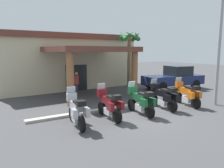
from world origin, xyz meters
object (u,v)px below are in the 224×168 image
(pedestrian, at_px, (77,82))
(pickup_truck_navy, at_px, (174,78))
(motel_building, at_px, (63,60))
(motorcycle_maroon, at_px, (109,105))
(motorcycle_black, at_px, (163,97))
(roadside_sign, at_px, (221,17))
(motorcycle_orange, at_px, (187,94))
(motorcycle_green, at_px, (141,101))
(palm_tree_near_portico, at_px, (129,44))
(motorcycle_silver, at_px, (76,111))

(pedestrian, bearing_deg, pickup_truck_navy, 9.94)
(motel_building, bearing_deg, motorcycle_maroon, -99.98)
(motorcycle_black, relative_size, pedestrian, 1.29)
(motorcycle_maroon, bearing_deg, motel_building, -5.14)
(pickup_truck_navy, distance_m, roadside_sign, 7.09)
(motorcycle_orange, xyz_separation_m, roadside_sign, (1.64, -0.74, 4.44))
(motorcycle_maroon, relative_size, motorcycle_orange, 1.01)
(motorcycle_green, distance_m, roadside_sign, 6.83)
(motorcycle_maroon, relative_size, pedestrian, 1.29)
(motel_building, relative_size, roadside_sign, 1.60)
(motel_building, height_order, motorcycle_orange, motel_building)
(pickup_truck_navy, relative_size, roadside_sign, 0.69)
(motorcycle_green, relative_size, palm_tree_near_portico, 0.45)
(motel_building, height_order, palm_tree_near_portico, palm_tree_near_portico)
(roadside_sign, bearing_deg, motorcycle_silver, 174.90)
(motorcycle_orange, distance_m, roadside_sign, 4.80)
(motorcycle_black, bearing_deg, motorcycle_silver, 95.69)
(palm_tree_near_portico, bearing_deg, pedestrian, -175.90)
(motorcycle_green, xyz_separation_m, motorcycle_black, (1.74, 0.19, 0.00))
(motorcycle_black, relative_size, pickup_truck_navy, 0.41)
(motorcycle_green, relative_size, pickup_truck_navy, 0.41)
(motorcycle_silver, height_order, palm_tree_near_portico, palm_tree_near_portico)
(roadside_sign, bearing_deg, motorcycle_green, 171.61)
(motorcycle_black, relative_size, palm_tree_near_portico, 0.45)
(motorcycle_black, bearing_deg, roadside_sign, -101.79)
(pedestrian, distance_m, roadside_sign, 10.10)
(motel_building, height_order, motorcycle_maroon, motel_building)
(palm_tree_near_portico, height_order, roadside_sign, roadside_sign)
(motorcycle_maroon, distance_m, motorcycle_black, 3.49)
(motorcycle_green, bearing_deg, motorcycle_maroon, 86.83)
(motorcycle_silver, distance_m, roadside_sign, 9.73)
(motel_building, xyz_separation_m, motorcycle_green, (0.32, -10.80, -1.65))
(pickup_truck_navy, bearing_deg, roadside_sign, -103.78)
(motorcycle_silver, xyz_separation_m, motorcycle_orange, (6.98, -0.03, 0.00))
(motorcycle_orange, relative_size, palm_tree_near_portico, 0.44)
(motorcycle_silver, relative_size, motorcycle_black, 1.00)
(motorcycle_black, bearing_deg, motel_building, 14.80)
(motorcycle_orange, relative_size, pedestrian, 1.28)
(palm_tree_near_portico, bearing_deg, roadside_sign, -80.77)
(motorcycle_silver, relative_size, roadside_sign, 0.28)
(motorcycle_green, distance_m, motorcycle_orange, 3.49)
(motel_building, bearing_deg, pedestrian, -99.89)
(motorcycle_green, height_order, palm_tree_near_portico, palm_tree_near_portico)
(motorcycle_green, bearing_deg, roadside_sign, -95.17)
(motel_building, relative_size, palm_tree_near_portico, 2.51)
(motorcycle_green, xyz_separation_m, palm_tree_near_portico, (3.95, 6.52, 3.08))
(motorcycle_black, distance_m, roadside_sign, 5.67)
(motorcycle_silver, distance_m, motorcycle_maroon, 1.75)
(motorcycle_maroon, distance_m, motorcycle_orange, 5.24)
(motel_building, xyz_separation_m, palm_tree_near_portico, (4.27, -4.28, 1.43))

